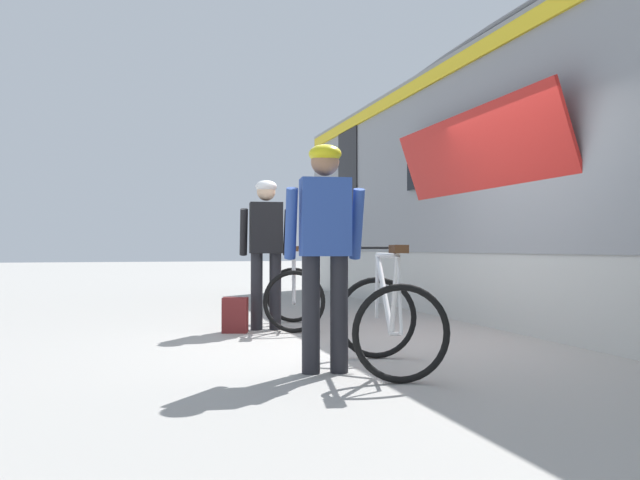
# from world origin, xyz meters

# --- Properties ---
(ground_plane) EXTENTS (80.00, 80.00, 0.00)m
(ground_plane) POSITION_xyz_m (0.00, 0.00, 0.00)
(ground_plane) COLOR #A09E99
(train_car) EXTENTS (3.31, 16.36, 3.88)m
(train_car) POSITION_xyz_m (3.02, 0.20, 1.97)
(train_car) COLOR gray
(train_car) RESTS_ON ground
(cyclist_near_in_dark) EXTENTS (0.63, 0.35, 1.76)m
(cyclist_near_in_dark) POSITION_xyz_m (-1.10, 1.33, 1.05)
(cyclist_near_in_dark) COLOR #232328
(cyclist_near_in_dark) RESTS_ON ground
(cyclist_far_in_blue) EXTENTS (0.64, 0.36, 1.76)m
(cyclist_far_in_blue) POSITION_xyz_m (-1.18, -1.33, 1.05)
(cyclist_far_in_blue) COLOR #232328
(cyclist_far_in_blue) RESTS_ON ground
(bicycle_near_silver) EXTENTS (0.94, 1.21, 0.99)m
(bicycle_near_silver) POSITION_xyz_m (-0.73, 1.45, 0.40)
(bicycle_near_silver) COLOR black
(bicycle_near_silver) RESTS_ON ground
(bicycle_far_white) EXTENTS (0.91, 1.19, 0.99)m
(bicycle_far_white) POSITION_xyz_m (-0.67, -1.36, 0.40)
(bicycle_far_white) COLOR black
(bicycle_far_white) RESTS_ON ground
(backpack_on_platform) EXTENTS (0.32, 0.26, 0.40)m
(backpack_on_platform) POSITION_xyz_m (-1.48, 1.18, 0.20)
(backpack_on_platform) COLOR maroon
(backpack_on_platform) RESTS_ON ground
(water_bottle_near_the_bikes) EXTENTS (0.07, 0.07, 0.21)m
(water_bottle_near_the_bikes) POSITION_xyz_m (-0.63, -0.12, 0.10)
(water_bottle_near_the_bikes) COLOR #338CCC
(water_bottle_near_the_bikes) RESTS_ON ground
(water_bottle_by_the_backpack) EXTENTS (0.07, 0.07, 0.20)m
(water_bottle_by_the_backpack) POSITION_xyz_m (-1.57, 1.28, 0.10)
(water_bottle_by_the_backpack) COLOR silver
(water_bottle_by_the_backpack) RESTS_ON ground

